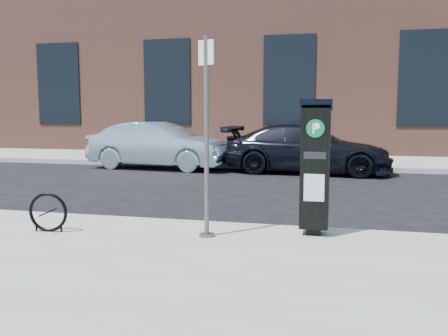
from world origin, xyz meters
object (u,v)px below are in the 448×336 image
(parking_kiosk, at_px, (315,166))
(sign_pole, at_px, (206,139))
(bike_rack, at_px, (48,212))
(car_silver, at_px, (159,145))
(car_dark, at_px, (307,149))

(parking_kiosk, distance_m, sign_pole, 1.49)
(parking_kiosk, xyz_separation_m, bike_rack, (-3.56, -0.71, -0.66))
(car_silver, bearing_deg, car_dark, -84.63)
(parking_kiosk, bearing_deg, car_silver, 124.15)
(car_silver, xyz_separation_m, car_dark, (4.61, 0.00, -0.03))
(bike_rack, xyz_separation_m, car_silver, (-1.62, 8.46, 0.32))
(sign_pole, relative_size, car_silver, 0.58)
(parking_kiosk, relative_size, car_silver, 0.40)
(bike_rack, bearing_deg, car_dark, 63.79)
(bike_rack, xyz_separation_m, car_dark, (3.00, 8.46, 0.29))
(parking_kiosk, relative_size, car_dark, 0.37)
(sign_pole, height_order, car_dark, sign_pole)
(car_silver, height_order, car_dark, car_silver)
(parking_kiosk, relative_size, bike_rack, 3.27)
(parking_kiosk, height_order, bike_rack, parking_kiosk)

